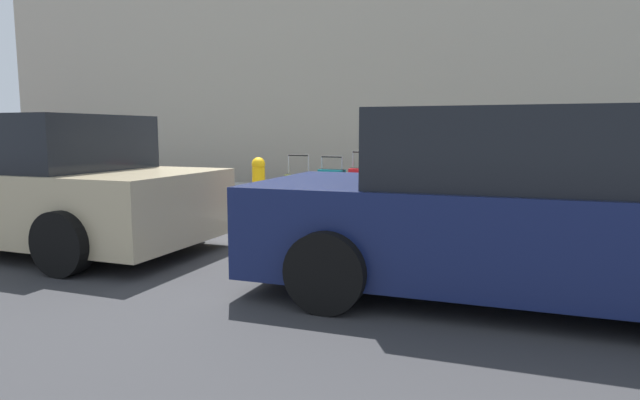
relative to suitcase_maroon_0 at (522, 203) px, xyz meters
The scene contains 14 objects.
ground_plane 3.33m from the suitcase_maroon_0, 14.57° to the left, with size 40.00×40.00×0.00m, color #333335.
sidewalk_curb 3.62m from the suitcase_maroon_0, 27.63° to the right, with size 18.00×5.00×0.14m, color #9E9B93.
suitcase_maroon_0 is the anchor object (origin of this frame).
suitcase_silver_1 0.51m from the suitcase_maroon_0, ahead, with size 0.42×0.22×0.87m.
suitcase_black_2 1.03m from the suitcase_maroon_0, ahead, with size 0.39×0.28×0.88m.
suitcase_navy_3 1.57m from the suitcase_maroon_0, ahead, with size 0.47×0.26×0.88m.
suitcase_red_4 2.13m from the suitcase_maroon_0, ahead, with size 0.41×0.24×0.97m.
suitcase_teal_5 2.65m from the suitcase_maroon_0, ahead, with size 0.39×0.19×0.89m.
suitcase_olive_6 3.15m from the suitcase_maroon_0, ahead, with size 0.39×0.23×0.91m.
fire_hydrant 3.85m from the suitcase_maroon_0, ahead, with size 0.39×0.21×0.85m.
bollard_post 4.35m from the suitcase_maroon_0, ahead, with size 0.12×0.12×0.66m, color brown.
parking_meter 1.13m from the suitcase_maroon_0, 165.75° to the right, with size 0.12×0.09×1.27m.
parked_car_navy_0 2.70m from the suitcase_maroon_0, 90.91° to the left, with size 4.55×2.20×1.57m.
parked_car_beige_1 6.04m from the suitcase_maroon_0, 26.38° to the left, with size 4.36×2.11×1.57m.
Camera 1 is at (-3.30, 6.60, 1.39)m, focal length 30.34 mm.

